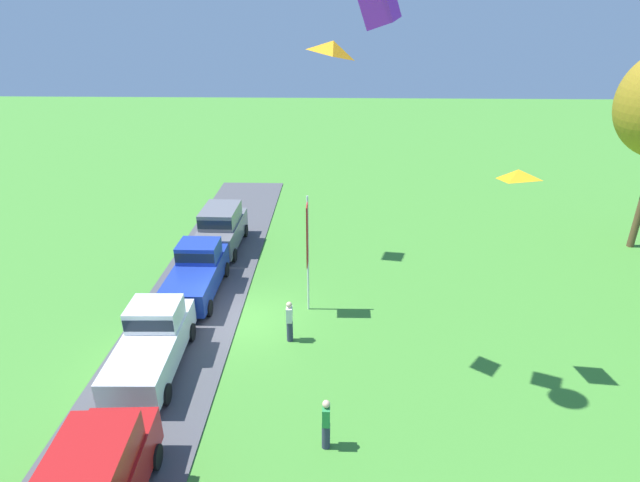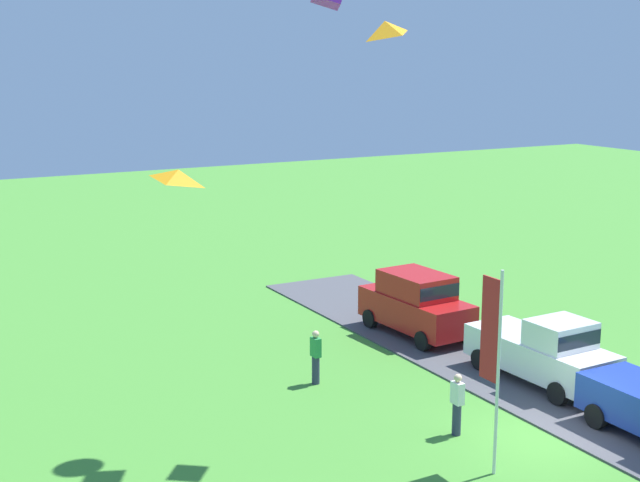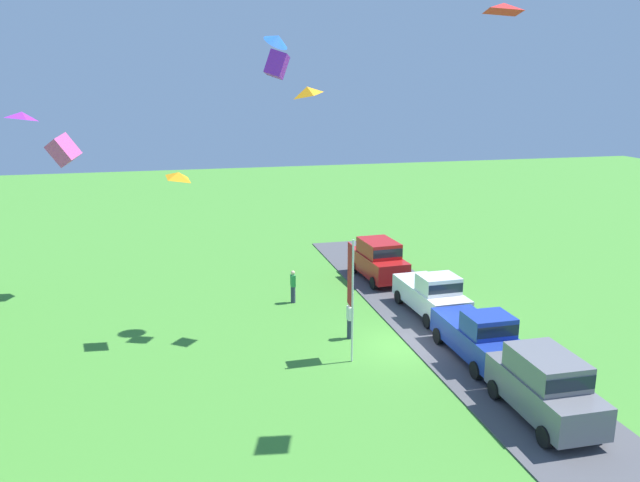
{
  "view_description": "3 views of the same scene",
  "coord_description": "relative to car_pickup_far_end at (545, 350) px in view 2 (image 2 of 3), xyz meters",
  "views": [
    {
      "loc": [
        17.26,
        3.67,
        11.42
      ],
      "look_at": [
        -0.09,
        3.11,
        3.53
      ],
      "focal_mm": 28.0,
      "sensor_mm": 36.0,
      "label": 1
    },
    {
      "loc": [
        -16.34,
        15.91,
        9.92
      ],
      "look_at": [
        2.33,
        5.67,
        5.5
      ],
      "focal_mm": 50.0,
      "sensor_mm": 36.0,
      "label": 2
    },
    {
      "loc": [
        -23.09,
        9.45,
        10.9
      ],
      "look_at": [
        1.53,
        3.33,
        4.49
      ],
      "focal_mm": 35.0,
      "sensor_mm": 36.0,
      "label": 3
    }
  ],
  "objects": [
    {
      "name": "pavement_strip",
      "position": [
        -3.13,
        0.21,
        -1.08
      ],
      "size": [
        36.0,
        4.4,
        0.06
      ],
      "primitive_type": "cube",
      "color": "#4C4C51",
      "rests_on": "ground"
    },
    {
      "name": "car_suv_mid_row",
      "position": [
        5.95,
        0.65,
        0.19
      ],
      "size": [
        4.7,
        2.26,
        2.28
      ],
      "color": "red",
      "rests_on": "ground"
    },
    {
      "name": "flag_banner",
      "position": [
        -3.73,
        5.22,
        2.11
      ],
      "size": [
        0.71,
        0.08,
        5.08
      ],
      "color": "silver",
      "rests_on": "ground"
    },
    {
      "name": "ground_plane",
      "position": [
        -3.13,
        2.62,
        -1.11
      ],
      "size": [
        120.0,
        120.0,
        0.0
      ],
      "primitive_type": "plane",
      "color": "#478E33"
    },
    {
      "name": "person_on_lawn",
      "position": [
        -1.7,
        4.63,
        -0.23
      ],
      "size": [
        0.36,
        0.24,
        1.71
      ],
      "color": "#2D334C",
      "rests_on": "ground"
    },
    {
      "name": "person_beside_suv",
      "position": [
        3.45,
        6.12,
        -0.23
      ],
      "size": [
        0.36,
        0.24,
        1.71
      ],
      "color": "#2D334C",
      "rests_on": "ground"
    },
    {
      "name": "car_pickup_far_end",
      "position": [
        0.0,
        0.0,
        0.0
      ],
      "size": [
        5.06,
        2.17,
        2.14
      ],
      "color": "white",
      "rests_on": "ground"
    },
    {
      "name": "kite_diamond_trailing_tail",
      "position": [
        -0.3,
        6.19,
        9.49
      ],
      "size": [
        0.96,
        1.15,
        0.59
      ],
      "primitive_type": "pyramid",
      "rotation": [
        -0.22,
        0.0,
        0.13
      ],
      "color": "orange"
    },
    {
      "name": "kite_diamond_near_flag",
      "position": [
        0.04,
        11.56,
        6.11
      ],
      "size": [
        1.34,
        1.34,
        0.46
      ],
      "primitive_type": "pyramid",
      "rotation": [
        0.17,
        0.0,
        5.5
      ],
      "color": "orange"
    }
  ]
}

